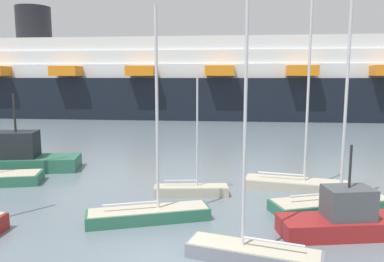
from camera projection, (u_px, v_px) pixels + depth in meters
sailboat_0 at (149, 211)px, 18.33m from camera, size 6.05×3.20×10.14m
sailboat_1 at (296, 181)px, 23.45m from camera, size 6.46×2.97×11.87m
sailboat_5 at (191, 189)px, 22.28m from camera, size 4.43×1.59×6.87m
sailboat_6 at (332, 201)px, 19.80m from camera, size 6.72×3.88×11.60m
sailboat_7 at (253, 250)px, 14.29m from camera, size 5.22×2.62×10.09m
fishing_boat_0 at (343, 219)px, 16.66m from camera, size 5.64×2.79×4.05m
fishing_boat_1 at (21, 157)px, 28.21m from camera, size 8.40×4.23×5.73m
cruise_ship at (152, 81)px, 68.05m from camera, size 122.48×20.92×19.43m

